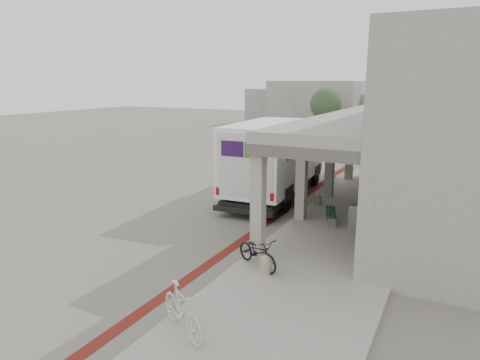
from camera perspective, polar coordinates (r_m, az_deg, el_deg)
The scene contains 14 objects.
ground at distance 17.56m, azimuth 0.98°, elevation -5.01°, with size 120.00×120.00×0.00m, color slate.
bike_lane_stripe at distance 18.93m, azimuth 6.40°, elevation -3.73°, with size 0.35×40.00×0.01m, color maroon.
sidewalk at distance 16.27m, azimuth 13.80°, elevation -6.67°, with size 4.40×28.00×0.12m, color gray.
transit_building at distance 19.59m, azimuth 25.65°, elevation 5.78°, with size 7.60×17.00×7.00m.
distant_backdrop at distance 51.95m, azimuth 16.14°, elevation 9.49°, with size 28.00×10.00×6.50m.
tree_left at distance 44.78m, azimuth 11.38°, elevation 9.87°, with size 3.20×3.20×4.80m.
tree_mid at distance 45.35m, azimuth 20.74°, elevation 9.33°, with size 3.20×3.20×4.80m.
fedex_truck at distance 20.46m, azimuth 4.89°, elevation 3.12°, with size 3.21×8.69×3.64m.
bench at distance 17.02m, azimuth 12.03°, elevation -4.49°, with size 0.83×1.70×0.39m.
bollard_near at distance 12.34m, azimuth 3.49°, elevation -11.10°, with size 0.37×0.37×0.55m.
bollard_far at distance 19.19m, azimuth 10.33°, elevation -2.45°, with size 0.35×0.35×0.53m.
utility_cabinet at distance 16.41m, azimuth 15.25°, elevation -4.70°, with size 0.40×0.54×0.90m, color slate.
bicycle_black at distance 12.64m, azimuth 2.36°, elevation -9.58°, with size 0.61×1.74×0.91m, color black.
bicycle_cream at distance 9.63m, azimuth -7.72°, elevation -16.79°, with size 0.51×1.81×1.09m, color beige.
Camera 1 is at (7.40, -14.97, 5.43)m, focal length 32.00 mm.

